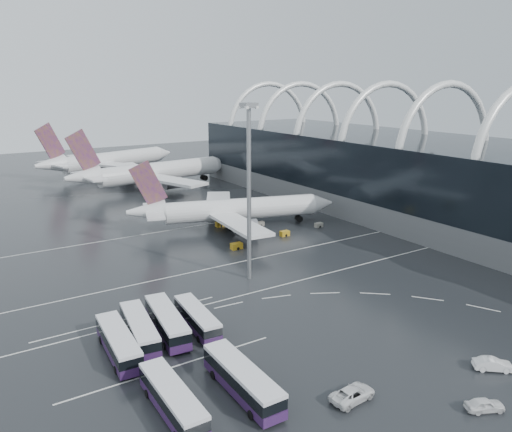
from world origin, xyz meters
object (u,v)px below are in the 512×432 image
bus_row_near_c (167,321)px  van_curve_b (485,405)px  bus_row_far_a (172,399)px  van_curve_a (353,394)px  airliner_gate_b (152,173)px  van_curve_c (493,364)px  floodlight_mast (249,171)px  bus_row_far_c (242,379)px  bus_row_near_b (140,329)px  bus_row_near_a (118,343)px  gse_cart_belly_a (285,233)px  gse_cart_belly_b (260,224)px  gse_cart_belly_e (220,224)px  airliner_main (231,210)px  gse_cart_belly_c (237,246)px  gse_cart_belly_d (319,225)px  airliner_gate_c (107,161)px  bus_row_near_d (197,318)px

bus_row_near_c → van_curve_b: (22.02, -34.35, -1.11)m
bus_row_far_a → van_curve_a: (17.74, -8.53, -0.94)m
airliner_gate_b → bus_row_far_a: size_ratio=4.74×
bus_row_far_a → bus_row_near_c: bearing=-20.2°
van_curve_c → floodlight_mast: floodlight_mast is taller
bus_row_near_c → bus_row_far_c: size_ratio=1.01×
bus_row_near_b → bus_row_near_a: bearing=128.5°
gse_cart_belly_a → gse_cart_belly_b: 10.14m
bus_row_near_b → van_curve_a: bus_row_near_b is taller
gse_cart_belly_e → bus_row_near_a: bearing=-130.8°
airliner_gate_b → gse_cart_belly_e: size_ratio=27.62×
van_curve_c → gse_cart_belly_b: (10.79, 69.23, -0.25)m
van_curve_b → gse_cart_belly_e: van_curve_b is taller
airliner_main → gse_cart_belly_c: (-7.33, -15.03, -3.68)m
bus_row_far_c → gse_cart_belly_d: 69.95m
van_curve_b → gse_cart_belly_d: size_ratio=2.11×
gse_cart_belly_b → gse_cart_belly_d: bearing=-37.2°
van_curve_b → gse_cart_belly_c: (4.85, 61.10, -0.05)m
gse_cart_belly_c → bus_row_far_c: bearing=-119.5°
floodlight_mast → gse_cart_belly_a: floodlight_mast is taller
bus_row_near_a → floodlight_mast: bearing=-60.8°
bus_row_far_c → gse_cart_belly_d: (50.66, 48.22, -1.30)m
gse_cart_belly_c → gse_cart_belly_e: gse_cart_belly_c is taller
bus_row_near_c → gse_cart_belly_c: size_ratio=5.66×
airliner_main → gse_cart_belly_c: bearing=-99.4°
van_curve_a → gse_cart_belly_c: 54.38m
bus_row_near_a → van_curve_a: bus_row_near_a is taller
bus_row_near_c → bus_row_far_c: bearing=-167.5°
bus_row_far_c → gse_cart_belly_b: 69.12m
bus_row_near_a → gse_cart_belly_d: (59.85, 32.47, -1.24)m
bus_row_near_b → gse_cart_belly_a: 53.48m
van_curve_c → floodlight_mast: 46.50m
bus_row_near_a → van_curve_c: bus_row_near_a is taller
airliner_gate_c → van_curve_c: size_ratio=12.47×
van_curve_a → bus_row_far_a: bearing=60.1°
bus_row_near_d → gse_cart_belly_e: 52.88m
gse_cart_belly_c → gse_cart_belly_e: (5.33, 17.18, -0.06)m
bus_row_near_d → gse_cart_belly_b: bus_row_near_d is taller
bus_row_near_b → van_curve_a: bearing=-141.2°
airliner_gate_b → bus_row_near_b: bearing=-118.9°
bus_row_near_c → gse_cart_belly_c: 37.93m
airliner_main → airliner_gate_c: airliner_gate_c is taller
bus_row_near_c → bus_row_near_d: size_ratio=1.13×
bus_row_near_a → gse_cart_belly_a: size_ratio=6.14×
bus_row_near_a → gse_cart_belly_e: size_ratio=6.07×
bus_row_far_c → bus_row_near_b: bearing=18.1°
bus_row_near_b → floodlight_mast: floodlight_mast is taller
bus_row_far_a → gse_cart_belly_d: bearing=-50.5°
van_curve_b → van_curve_a: bearing=75.5°
bus_row_near_d → gse_cart_belly_c: size_ratio=5.03×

